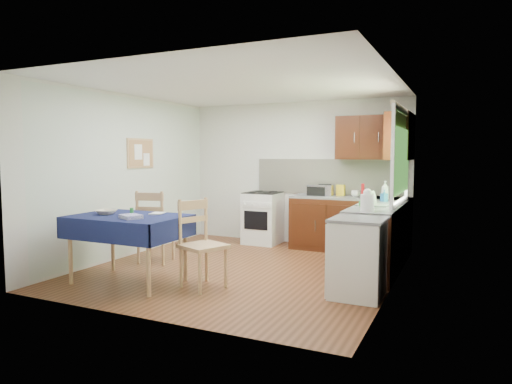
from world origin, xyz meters
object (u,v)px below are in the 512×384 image
at_px(chair_far, 154,225).
at_px(kettle, 367,201).
at_px(toaster, 325,190).
at_px(dish_rack, 373,204).
at_px(dining_table, 128,224).
at_px(chair_near, 201,241).
at_px(sandwich_press, 318,190).

height_order(chair_far, kettle, kettle).
xyz_separation_m(chair_far, kettle, (3.04, 0.17, 0.46)).
distance_m(toaster, kettle, 2.05).
xyz_separation_m(chair_far, dish_rack, (2.98, 0.79, 0.36)).
relative_size(dining_table, chair_near, 1.31).
bearing_deg(sandwich_press, kettle, -39.77).
xyz_separation_m(dining_table, toaster, (1.64, 2.91, 0.26)).
height_order(chair_far, sandwich_press, sandwich_press).
distance_m(chair_far, chair_near, 1.47).
relative_size(dining_table, chair_far, 1.30).
bearing_deg(dish_rack, kettle, -73.15).
distance_m(chair_near, toaster, 2.83).
height_order(dining_table, toaster, toaster).
height_order(dining_table, dish_rack, dish_rack).
xyz_separation_m(chair_far, toaster, (1.99, 1.94, 0.43)).
relative_size(chair_near, kettle, 3.84).
distance_m(chair_near, dish_rack, 2.35).
xyz_separation_m(dining_table, dish_rack, (2.63, 1.77, 0.19)).
distance_m(chair_far, toaster, 2.81).
height_order(sandwich_press, kettle, kettle).
bearing_deg(toaster, dining_table, -107.84).
height_order(sandwich_press, dish_rack, dish_rack).
bearing_deg(dish_rack, toaster, 143.01).
bearing_deg(dining_table, chair_far, 98.52).
height_order(dining_table, sandwich_press, sandwich_press).
bearing_deg(kettle, toaster, 120.60).
bearing_deg(toaster, kettle, -47.85).
xyz_separation_m(dining_table, kettle, (2.68, 1.15, 0.29)).
xyz_separation_m(dining_table, chair_near, (0.90, 0.22, -0.17)).
height_order(toaster, kettle, kettle).
bearing_deg(kettle, dining_table, -156.87).
bearing_deg(toaster, dish_rack, -37.52).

